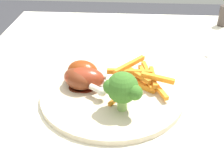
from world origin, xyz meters
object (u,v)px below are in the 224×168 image
Objects in this scene: fork at (218,44)px; pepper_shaker at (223,16)px; dinner_plate at (112,95)px; carrot_fries_pile at (139,78)px; chicken_drumstick_far at (84,72)px; chicken_drumstick_extra at (79,80)px; chicken_drumstick_near at (87,79)px; broccoli_floret_front at (122,88)px; dining_table at (132,127)px.

fork is 2.97× the size of pepper_shaker.
carrot_fries_pile is at bearing -55.26° from dinner_plate.
dinner_plate is 2.39× the size of chicken_drumstick_far.
dinner_plate is 0.39m from fork.
dinner_plate is at bearing 124.74° from carrot_fries_pile.
dinner_plate is 1.81× the size of carrot_fries_pile.
chicken_drumstick_far is 1.17× the size of chicken_drumstick_extra.
pepper_shaker reaches higher than carrot_fries_pile.
fork is at bearing -51.61° from chicken_drumstick_near.
broccoli_floret_front is at bearing -126.63° from chicken_drumstick_extra.
fork reaches higher than dining_table.
chicken_drumstick_far is at bearing -13.34° from chicken_drumstick_extra.
chicken_drumstick_far is 1.92× the size of pepper_shaker.
pepper_shaker reaches higher than chicken_drumstick_extra.
fork is (0.23, -0.23, 0.12)m from dining_table.
dinner_plate is (-0.05, 0.05, 0.12)m from dining_table.
dining_table is 3.25× the size of dinner_plate.
dinner_plate is 4.59× the size of pepper_shaker.
carrot_fries_pile is (-0.01, -0.01, 0.14)m from dining_table.
chicken_drumstick_extra is at bearing 166.66° from chicken_drumstick_far.
chicken_drumstick_near reaches higher than fork.
broccoli_floret_front is 0.12m from chicken_drumstick_extra.
dinner_plate is at bearing 142.93° from pepper_shaker.
dinner_plate is 1.55× the size of fork.
broccoli_floret_front is at bearing 160.48° from carrot_fries_pile.
broccoli_floret_front is 0.56× the size of chicken_drumstick_near.
chicken_drumstick_near is at bearing 46.31° from broccoli_floret_front.
dining_table is 5.87× the size of carrot_fries_pile.
chicken_drumstick_near is (0.01, 0.05, 0.03)m from dinner_plate.
chicken_drumstick_near is at bearing 102.40° from carrot_fries_pile.
pepper_shaker reaches higher than fork.
broccoli_floret_front is at bearing 148.09° from pepper_shaker.
broccoli_floret_front is at bearing -138.88° from chicken_drumstick_far.
pepper_shaker is (0.43, -0.32, 0.03)m from dinner_plate.
dining_table is 12.24× the size of broccoli_floret_front.
fork is 0.16m from pepper_shaker.
chicken_drumstick_near is 2.19× the size of pepper_shaker.
carrot_fries_pile is (0.04, -0.06, 0.02)m from dinner_plate.
dinner_plate is 0.08m from chicken_drumstick_far.
chicken_drumstick_far reaches higher than carrot_fries_pile.
carrot_fries_pile is 1.55× the size of chicken_drumstick_extra.
carrot_fries_pile is 0.33m from fork.
broccoli_floret_front reaches higher than pepper_shaker.
broccoli_floret_front reaches higher than chicken_drumstick_extra.
dining_table is at bearing -72.67° from chicken_drumstick_near.
chicken_drumstick_extra is (0.01, 0.07, 0.03)m from dinner_plate.
chicken_drumstick_far reaches higher than fork.
chicken_drumstick_extra is 0.58m from pepper_shaker.
dining_table is at bearing -72.51° from chicken_drumstick_extra.
chicken_drumstick_extra reaches higher than dinner_plate.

